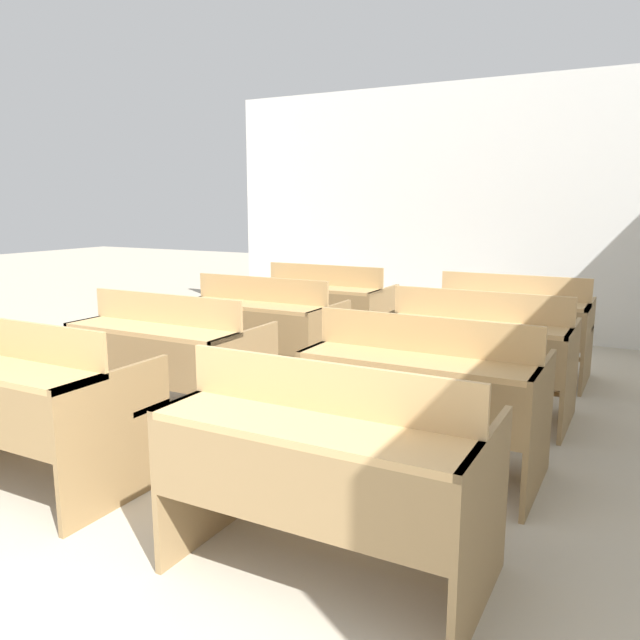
# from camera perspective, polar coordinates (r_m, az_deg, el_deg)

# --- Properties ---
(wall_back) EXTENTS (5.91, 0.06, 2.78)m
(wall_back) POSITION_cam_1_polar(r_m,az_deg,el_deg) (7.26, 13.38, 9.72)
(wall_back) COLOR silver
(wall_back) RESTS_ON ground_plane
(bench_front_left) EXTENTS (1.23, 0.72, 0.89)m
(bench_front_left) POSITION_cam_1_polar(r_m,az_deg,el_deg) (3.61, -25.30, -6.53)
(bench_front_left) COLOR olive
(bench_front_left) RESTS_ON ground_plane
(bench_front_right) EXTENTS (1.23, 0.72, 0.89)m
(bench_front_right) POSITION_cam_1_polar(r_m,az_deg,el_deg) (2.49, 0.61, -13.15)
(bench_front_right) COLOR #96774D
(bench_front_right) RESTS_ON ground_plane
(bench_second_left) EXTENTS (1.23, 0.72, 0.89)m
(bench_second_left) POSITION_cam_1_polar(r_m,az_deg,el_deg) (4.30, -13.70, -3.16)
(bench_second_left) COLOR #98794F
(bench_second_left) RESTS_ON ground_plane
(bench_second_right) EXTENTS (1.23, 0.72, 0.89)m
(bench_second_right) POSITION_cam_1_polar(r_m,az_deg,el_deg) (3.44, 9.44, -6.47)
(bench_second_right) COLOR olive
(bench_second_right) RESTS_ON ground_plane
(bench_third_left) EXTENTS (1.23, 0.72, 0.89)m
(bench_third_left) POSITION_cam_1_polar(r_m,az_deg,el_deg) (5.14, -5.30, -0.66)
(bench_third_left) COLOR olive
(bench_third_left) RESTS_ON ground_plane
(bench_third_right) EXTENTS (1.23, 0.72, 0.89)m
(bench_third_right) POSITION_cam_1_polar(r_m,az_deg,el_deg) (4.45, 14.25, -2.72)
(bench_third_right) COLOR #96774D
(bench_third_right) RESTS_ON ground_plane
(bench_back_left) EXTENTS (1.23, 0.72, 0.89)m
(bench_back_left) POSITION_cam_1_polar(r_m,az_deg,el_deg) (6.11, 0.46, 1.18)
(bench_back_left) COLOR olive
(bench_back_left) RESTS_ON ground_plane
(bench_back_right) EXTENTS (1.23, 0.72, 0.89)m
(bench_back_right) POSITION_cam_1_polar(r_m,az_deg,el_deg) (5.52, 17.12, -0.30)
(bench_back_right) COLOR #9A7C51
(bench_back_right) RESTS_ON ground_plane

